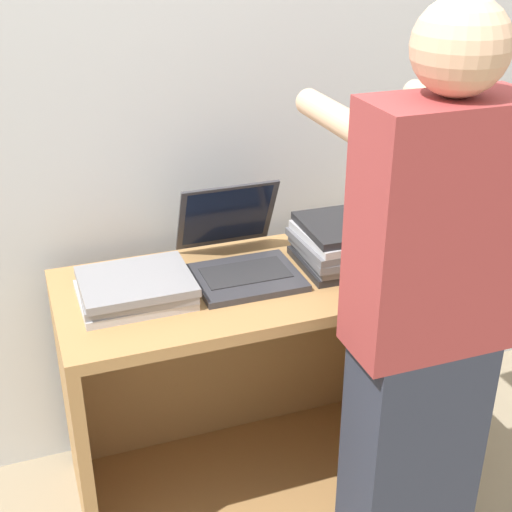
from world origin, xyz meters
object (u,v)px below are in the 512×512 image
laptop_open (240,256)px  laptop_stack_right (350,242)px  laptop_stack_left (135,288)px  person (424,331)px

laptop_open → laptop_stack_right: laptop_open is taller
laptop_stack_left → person: 0.80m
laptop_stack_right → person: 0.48m
laptop_stack_left → laptop_stack_right: (0.68, 0.00, 0.04)m
laptop_stack_left → person: (0.65, -0.48, 0.00)m
laptop_stack_right → laptop_open: bearing=170.1°
laptop_open → laptop_stack_left: (-0.33, -0.06, -0.02)m
laptop_stack_right → person: bearing=-93.4°
laptop_open → person: (0.31, -0.54, -0.02)m
laptop_open → laptop_stack_left: laptop_open is taller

